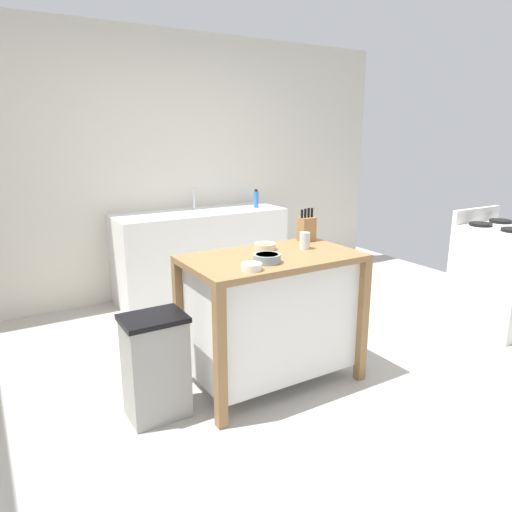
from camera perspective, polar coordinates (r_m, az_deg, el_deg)
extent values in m
plane|color=#ADA8A0|center=(3.30, 2.63, -14.93)|extent=(6.37, 6.37, 0.00)
cube|color=beige|center=(4.87, -11.92, 10.43)|extent=(5.37, 0.10, 2.60)
cube|color=olive|center=(2.99, 1.98, -0.27)|extent=(1.12, 0.65, 0.04)
cube|color=silver|center=(3.11, 1.91, -7.23)|extent=(1.02, 0.55, 0.74)
cube|color=olive|center=(2.66, -4.37, -12.43)|extent=(0.06, 0.06, 0.84)
cube|color=olive|center=(3.23, 12.80, -7.75)|extent=(0.06, 0.06, 0.84)
cube|color=olive|center=(3.15, -9.27, -8.12)|extent=(0.06, 0.06, 0.84)
cube|color=olive|center=(3.64, 6.39, -4.84)|extent=(0.06, 0.06, 0.84)
cube|color=#9E7042|center=(3.39, 6.16, 3.26)|extent=(0.11, 0.09, 0.17)
cylinder|color=black|center=(3.35, 5.61, 5.12)|extent=(0.02, 0.02, 0.06)
cylinder|color=black|center=(3.36, 6.01, 5.19)|extent=(0.02, 0.02, 0.06)
cylinder|color=black|center=(3.38, 6.41, 5.25)|extent=(0.02, 0.02, 0.07)
cylinder|color=black|center=(3.40, 6.81, 5.27)|extent=(0.02, 0.02, 0.06)
cylinder|color=silver|center=(2.65, -0.53, -1.31)|extent=(0.12, 0.12, 0.04)
cylinder|color=gray|center=(2.65, -0.53, -0.95)|extent=(0.10, 0.10, 0.01)
cylinder|color=beige|center=(3.12, 1.09, 1.16)|extent=(0.14, 0.14, 0.04)
cylinder|color=gray|center=(3.12, 1.09, 1.49)|extent=(0.12, 0.12, 0.01)
cylinder|color=gray|center=(2.81, 1.35, -0.29)|extent=(0.17, 0.17, 0.05)
cylinder|color=#49555B|center=(2.80, 1.35, 0.17)|extent=(0.14, 0.14, 0.01)
cylinder|color=silver|center=(3.16, 5.94, 1.88)|extent=(0.07, 0.07, 0.11)
cube|color=gray|center=(2.88, -12.07, -13.26)|extent=(0.34, 0.26, 0.60)
cube|color=black|center=(2.74, -12.42, -7.42)|extent=(0.36, 0.28, 0.03)
cube|color=silver|center=(4.79, -6.67, 0.18)|extent=(1.70, 0.60, 0.88)
cube|color=silver|center=(4.69, -6.72, 5.19)|extent=(0.44, 0.36, 0.03)
cylinder|color=#B7BCC1|center=(4.81, -7.56, 6.91)|extent=(0.02, 0.02, 0.22)
cylinder|color=blue|center=(4.91, 0.00, 6.87)|extent=(0.05, 0.05, 0.17)
cylinder|color=black|center=(4.89, 0.00, 7.98)|extent=(0.03, 0.03, 0.02)
cube|color=white|center=(4.50, 27.46, -2.38)|extent=(0.60, 0.60, 0.88)
cube|color=white|center=(4.54, 25.22, 4.55)|extent=(0.60, 0.04, 0.12)
cylinder|color=black|center=(4.35, 25.63, 3.49)|extent=(0.18, 0.18, 0.02)
cylinder|color=black|center=(4.59, 27.58, 3.76)|extent=(0.18, 0.18, 0.02)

